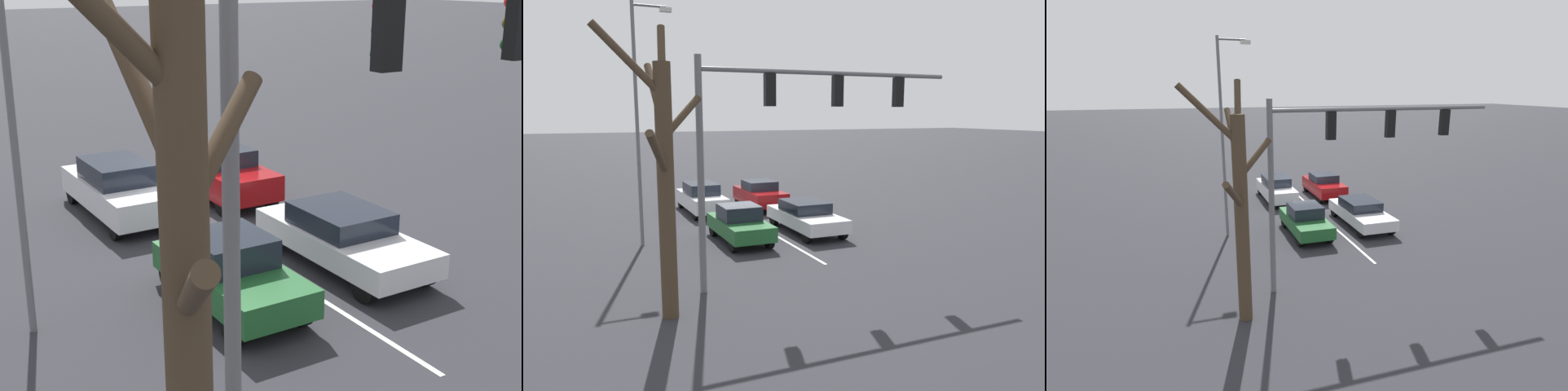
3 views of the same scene
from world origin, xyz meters
TOP-DOWN VIEW (x-y plane):
  - ground_plane at (0.00, 0.00)m, footprint 240.00×240.00m
  - lane_stripe_left_divider at (0.00, 1.74)m, footprint 0.12×15.49m
  - car_silver_leftlane_front at (-1.52, 4.68)m, footprint 1.91×4.77m
  - car_darkgreen_midlane_front at (1.76, 5.22)m, footprint 1.73×4.03m
  - car_white_midlane_second at (1.67, -1.48)m, footprint 1.73×4.68m
  - car_maroon_leftlane_second at (-1.63, -1.43)m, footprint 1.82×4.16m
  - traffic_signal_gantry at (1.96, 10.47)m, footprint 8.54×0.37m
  - street_lamp_right_shoulder at (5.40, 4.21)m, footprint 1.54×0.24m
  - bare_tree_near at (5.92, 11.92)m, footprint 2.77×3.41m

SIDE VIEW (x-z plane):
  - ground_plane at x=0.00m, z-range 0.00..0.00m
  - lane_stripe_left_divider at x=0.00m, z-range 0.00..0.01m
  - car_silver_leftlane_front at x=-1.52m, z-range 0.04..1.42m
  - car_darkgreen_midlane_front at x=1.76m, z-range 0.00..1.53m
  - car_maroon_leftlane_second at x=-1.63m, z-range 0.01..1.56m
  - car_white_midlane_second at x=1.67m, z-range 0.01..1.60m
  - bare_tree_near at x=5.92m, z-range 0.09..7.55m
  - traffic_signal_gantry at x=1.96m, z-range 1.66..8.53m
  - street_lamp_right_shoulder at x=5.40m, z-range 0.57..9.99m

